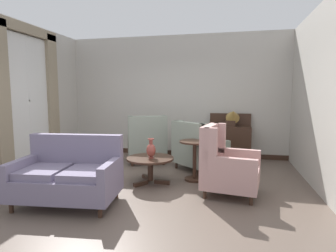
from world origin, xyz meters
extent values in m
plane|color=brown|center=(0.00, 0.00, 0.00)|extent=(7.92, 7.92, 0.00)
cube|color=#BCB7AD|center=(0.00, 2.64, 1.53)|extent=(5.82, 0.08, 3.07)
cube|color=#BCB7AD|center=(-2.83, 0.79, 1.53)|extent=(0.08, 3.70, 3.07)
cube|color=#BCB7AD|center=(2.83, 0.79, 1.53)|extent=(0.08, 3.70, 3.07)
cube|color=#382319|center=(0.00, 2.59, 0.06)|extent=(5.66, 0.03, 0.12)
cube|color=silver|center=(-2.77, 0.65, 1.45)|extent=(0.03, 1.13, 2.59)
cube|color=white|center=(-2.75, 0.65, 1.45)|extent=(0.02, 1.21, 2.67)
cube|color=white|center=(-2.75, 0.65, 1.45)|extent=(0.02, 0.04, 2.59)
cube|color=white|center=(-2.75, 0.65, 1.45)|extent=(0.02, 1.13, 0.04)
cube|color=gray|center=(-2.71, -0.09, 1.50)|extent=(0.10, 0.32, 2.89)
cube|color=gray|center=(-2.71, 1.40, 1.50)|extent=(0.10, 0.32, 2.89)
cube|color=gray|center=(-2.71, 0.65, 2.91)|extent=(0.10, 1.81, 0.20)
cylinder|color=#382319|center=(0.02, 0.24, 0.45)|extent=(0.84, 0.84, 0.04)
cylinder|color=#382319|center=(0.02, 0.24, 0.24)|extent=(0.10, 0.10, 0.39)
cube|color=#382319|center=(0.24, 0.22, 0.04)|extent=(0.28, 0.09, 0.07)
cube|color=#382319|center=(-0.12, 0.42, 0.04)|extent=(0.22, 0.26, 0.07)
cube|color=#382319|center=(-0.10, 0.06, 0.04)|extent=(0.21, 0.26, 0.07)
cylinder|color=brown|center=(0.05, 0.20, 0.48)|extent=(0.09, 0.09, 0.02)
ellipsoid|color=brown|center=(0.05, 0.20, 0.61)|extent=(0.16, 0.16, 0.24)
cylinder|color=brown|center=(0.05, 0.20, 0.77)|extent=(0.06, 0.06, 0.08)
torus|color=brown|center=(0.05, 0.20, 0.81)|extent=(0.12, 0.12, 0.02)
cube|color=slate|center=(-0.87, -0.97, 0.29)|extent=(1.52, 1.00, 0.30)
cube|color=slate|center=(-0.91, -0.62, 0.71)|extent=(1.44, 0.29, 0.53)
cube|color=slate|center=(-1.18, -1.04, 0.49)|extent=(0.64, 0.71, 0.10)
cube|color=slate|center=(-0.55, -0.98, 0.49)|extent=(0.64, 0.71, 0.10)
cube|color=slate|center=(-1.53, -1.09, 0.55)|extent=(0.19, 0.76, 0.22)
cube|color=slate|center=(-0.21, -0.95, 0.55)|extent=(0.19, 0.76, 0.22)
cylinder|color=#382319|center=(-1.45, -1.38, 0.07)|extent=(0.06, 0.06, 0.14)
cylinder|color=#382319|center=(-0.22, -1.25, 0.07)|extent=(0.06, 0.06, 0.14)
cylinder|color=#382319|center=(-1.52, -0.69, 0.07)|extent=(0.06, 0.06, 0.14)
cylinder|color=#382319|center=(-0.29, -0.56, 0.07)|extent=(0.06, 0.06, 0.14)
cube|color=gray|center=(-0.50, 1.71, 0.28)|extent=(1.10, 1.07, 0.29)
cube|color=gray|center=(-0.37, 1.40, 0.77)|extent=(0.84, 0.45, 0.68)
cube|color=gray|center=(-0.06, 1.63, 0.85)|extent=(0.17, 0.22, 0.52)
cube|color=gray|center=(-0.76, 1.34, 0.85)|extent=(0.17, 0.22, 0.52)
cube|color=gray|center=(-0.17, 1.90, 0.53)|extent=(0.36, 0.69, 0.20)
cube|color=gray|center=(-0.87, 1.61, 0.53)|extent=(0.36, 0.69, 0.20)
cylinder|color=#382319|center=(-0.30, 2.14, 0.07)|extent=(0.06, 0.06, 0.14)
cylinder|color=#382319|center=(-0.94, 1.87, 0.07)|extent=(0.06, 0.06, 0.14)
cylinder|color=#382319|center=(-0.06, 1.54, 0.07)|extent=(0.06, 0.06, 0.14)
cylinder|color=#382319|center=(-0.70, 1.28, 0.07)|extent=(0.06, 0.06, 0.14)
cube|color=gray|center=(0.80, 1.38, 0.28)|extent=(1.24, 1.25, 0.27)
cube|color=gray|center=(0.55, 1.09, 0.72)|extent=(0.74, 0.66, 0.62)
cube|color=gray|center=(0.89, 0.91, 0.80)|extent=(0.21, 0.22, 0.47)
cube|color=gray|center=(0.32, 1.40, 0.80)|extent=(0.21, 0.22, 0.47)
cube|color=gray|center=(1.12, 1.18, 0.52)|extent=(0.60, 0.68, 0.21)
cube|color=gray|center=(0.54, 1.66, 0.52)|extent=(0.60, 0.68, 0.21)
cylinder|color=#382319|center=(1.30, 1.44, 0.07)|extent=(0.06, 0.06, 0.14)
cylinder|color=#382319|center=(0.77, 1.89, 0.07)|extent=(0.06, 0.06, 0.14)
cylinder|color=#382319|center=(0.82, 0.87, 0.07)|extent=(0.06, 0.06, 0.14)
cylinder|color=#382319|center=(0.29, 1.32, 0.07)|extent=(0.06, 0.06, 0.14)
cube|color=tan|center=(1.43, -0.03, 0.29)|extent=(0.95, 0.92, 0.30)
cube|color=tan|center=(1.08, 0.02, 0.77)|extent=(0.26, 0.81, 0.65)
cube|color=tan|center=(1.12, -0.34, 0.85)|extent=(0.21, 0.13, 0.50)
cube|color=tan|center=(1.22, 0.35, 0.85)|extent=(0.21, 0.13, 0.50)
cube|color=tan|center=(1.42, -0.39, 0.56)|extent=(0.75, 0.21, 0.23)
cube|color=tan|center=(1.53, 0.31, 0.56)|extent=(0.75, 0.21, 0.23)
cylinder|color=#382319|center=(1.72, -0.40, 0.07)|extent=(0.06, 0.06, 0.14)
cylinder|color=#382319|center=(1.81, 0.24, 0.07)|extent=(0.06, 0.06, 0.14)
cylinder|color=#382319|center=(1.04, -0.30, 0.07)|extent=(0.06, 0.06, 0.14)
cylinder|color=#382319|center=(1.14, 0.34, 0.07)|extent=(0.06, 0.06, 0.14)
cylinder|color=#382319|center=(0.77, 0.57, 0.72)|extent=(0.56, 0.56, 0.03)
cylinder|color=#382319|center=(0.77, 0.57, 0.35)|extent=(0.07, 0.07, 0.71)
cylinder|color=#382319|center=(0.77, 0.57, 0.02)|extent=(0.36, 0.36, 0.04)
cube|color=#382319|center=(1.40, 2.34, 0.46)|extent=(0.98, 0.37, 0.73)
cube|color=#382319|center=(1.40, 2.51, 0.97)|extent=(0.98, 0.04, 0.29)
cube|color=#382319|center=(0.96, 2.21, 0.05)|extent=(0.06, 0.06, 0.10)
cube|color=#382319|center=(1.83, 2.21, 0.05)|extent=(0.06, 0.06, 0.10)
cube|color=#382319|center=(0.96, 2.48, 0.05)|extent=(0.06, 0.06, 0.10)
cube|color=#382319|center=(1.83, 2.48, 0.05)|extent=(0.06, 0.06, 0.10)
cube|color=#382319|center=(1.40, 2.32, 0.90)|extent=(0.24, 0.24, 0.14)
cone|color=#B28942|center=(1.46, 2.24, 1.11)|extent=(0.34, 0.44, 0.43)
camera|label=1|loc=(1.39, -4.39, 1.58)|focal=29.55mm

